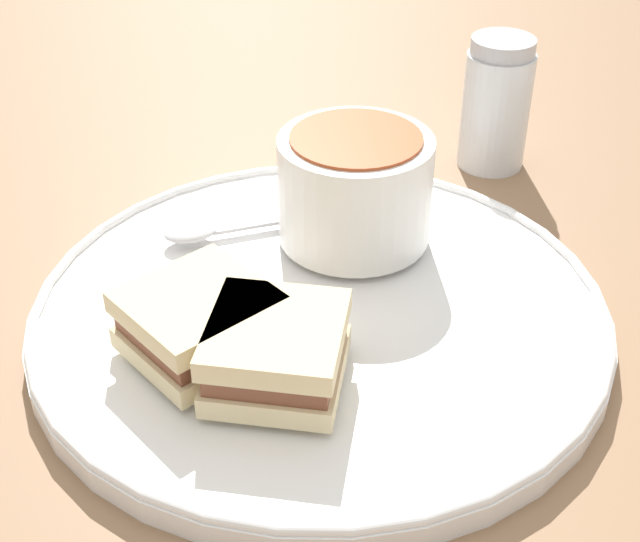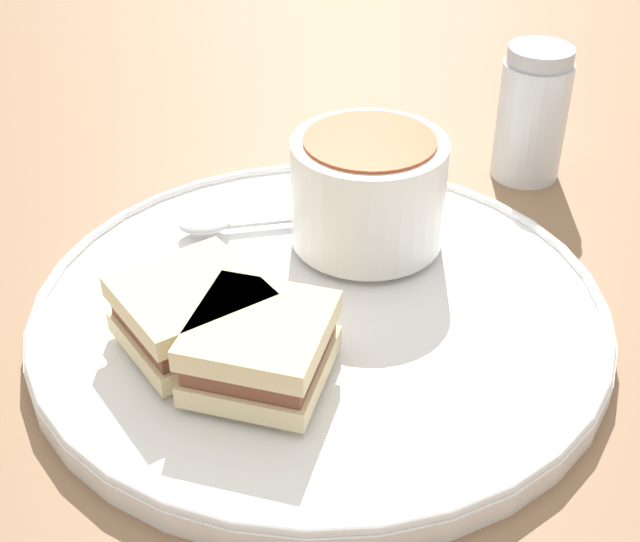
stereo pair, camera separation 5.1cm
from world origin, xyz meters
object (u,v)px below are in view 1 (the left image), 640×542
sandwich_half_near (199,322)px  sandwich_half_far (278,352)px  soup_bowl (358,188)px  salt_shaker (496,104)px  spoon (205,230)px

sandwich_half_near → sandwich_half_far: (-0.05, 0.01, 0.00)m
soup_bowl → sandwich_half_far: 0.15m
soup_bowl → salt_shaker: bearing=-111.3°
soup_bowl → sandwich_half_far: (0.00, 0.14, -0.02)m
soup_bowl → sandwich_half_far: soup_bowl is taller
sandwich_half_near → spoon: bearing=-67.4°
soup_bowl → sandwich_half_far: size_ratio=1.20×
soup_bowl → salt_shaker: 0.17m
sandwich_half_far → salt_shaker: bearing=-101.8°
spoon → salt_shaker: size_ratio=1.06×
sandwich_half_near → sandwich_half_far: size_ratio=1.19×
soup_bowl → salt_shaker: (-0.06, -0.16, -0.00)m
spoon → sandwich_half_far: size_ratio=1.32×
sandwich_half_far → salt_shaker: (-0.06, -0.31, 0.01)m
spoon → salt_shaker: salt_shaker is taller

